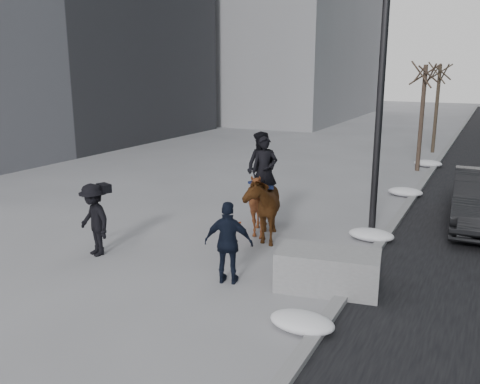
% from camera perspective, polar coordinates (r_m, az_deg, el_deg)
% --- Properties ---
extents(ground, '(120.00, 120.00, 0.00)m').
position_cam_1_polar(ground, '(11.61, -2.71, -8.48)').
color(ground, gray).
rests_on(ground, ground).
extents(curb, '(0.25, 90.00, 0.12)m').
position_cam_1_polar(curb, '(19.94, 19.51, 0.46)').
color(curb, gray).
rests_on(curb, ground).
extents(planter, '(2.18, 1.35, 0.82)m').
position_cam_1_polar(planter, '(10.55, 9.82, -8.67)').
color(planter, gray).
rests_on(planter, ground).
extents(tree_near, '(1.20, 1.20, 5.00)m').
position_cam_1_polar(tree_near, '(23.18, 19.75, 8.35)').
color(tree_near, '#32231E').
rests_on(tree_near, ground).
extents(tree_far, '(1.20, 1.20, 5.02)m').
position_cam_1_polar(tree_far, '(28.55, 21.23, 9.14)').
color(tree_far, '#33241E').
rests_on(tree_far, ground).
extents(mounted_left, '(1.70, 2.28, 2.68)m').
position_cam_1_polar(mounted_left, '(13.30, 2.51, -1.02)').
color(mounted_left, '#4B250F').
rests_on(mounted_left, ground).
extents(mounted_right, '(1.99, 2.09, 2.77)m').
position_cam_1_polar(mounted_right, '(13.46, 2.22, -0.32)').
color(mounted_right, '#451A0D').
rests_on(mounted_right, ground).
extents(feeder, '(1.10, 0.98, 1.75)m').
position_cam_1_polar(feeder, '(10.54, -1.28, -5.73)').
color(feeder, black).
rests_on(feeder, ground).
extents(camera_crew, '(1.29, 1.01, 1.75)m').
position_cam_1_polar(camera_crew, '(12.57, -16.07, -2.98)').
color(camera_crew, black).
rests_on(camera_crew, ground).
extents(lamppost, '(0.25, 1.04, 9.09)m').
position_cam_1_polar(lamppost, '(13.62, 15.91, 15.81)').
color(lamppost, black).
rests_on(lamppost, ground).
extents(snow_piles, '(1.24, 17.21, 0.31)m').
position_cam_1_polar(snow_piles, '(16.79, 16.97, -1.44)').
color(snow_piles, white).
rests_on(snow_piles, ground).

